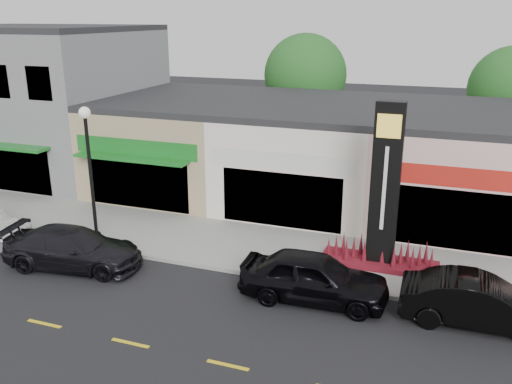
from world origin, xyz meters
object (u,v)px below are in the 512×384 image
lamp_west_near (90,162)px  car_black_sedan (314,277)px  car_dark_sedan (73,248)px  car_black_conv (479,302)px  pylon_sign (383,211)px

lamp_west_near → car_black_sedan: 9.75m
car_dark_sedan → lamp_west_near: bearing=2.9°
car_dark_sedan → car_black_conv: bearing=-94.8°
car_dark_sedan → car_black_sedan: size_ratio=1.06×
lamp_west_near → pylon_sign: size_ratio=0.91×
pylon_sign → car_black_conv: bearing=-40.5°
pylon_sign → lamp_west_near: bearing=-171.2°
car_dark_sedan → car_black_conv: 13.93m
car_black_sedan → car_dark_sedan: bearing=91.9°
car_dark_sedan → car_black_conv: size_ratio=1.11×
car_black_conv → car_black_sedan: bearing=91.0°
car_black_sedan → car_black_conv: size_ratio=1.05×
pylon_sign → car_black_sedan: 3.76m
lamp_west_near → car_dark_sedan: size_ratio=1.07×
pylon_sign → car_black_conv: (3.28, -2.81, -1.52)m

